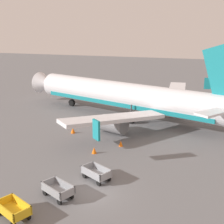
{
  "coord_description": "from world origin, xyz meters",
  "views": [
    {
      "loc": [
        8.24,
        -19.85,
        12.57
      ],
      "look_at": [
        -2.89,
        13.28,
        2.8
      ],
      "focal_mm": 48.85,
      "sensor_mm": 36.0,
      "label": 1
    }
  ],
  "objects_px": {
    "baggage_cart_third_in_row": "(96,173)",
    "traffic_cone_mid_apron": "(73,130)",
    "baggage_cart_nearest": "(13,209)",
    "traffic_cone_by_carts": "(121,143)",
    "airplane": "(131,97)",
    "traffic_cone_near_plane": "(94,150)",
    "baggage_cart_second_in_row": "(58,190)"
  },
  "relations": [
    {
      "from": "airplane",
      "to": "baggage_cart_third_in_row",
      "type": "distance_m",
      "value": 18.97
    },
    {
      "from": "traffic_cone_by_carts",
      "to": "traffic_cone_near_plane",
      "type": "bearing_deg",
      "value": -126.37
    },
    {
      "from": "baggage_cart_nearest",
      "to": "baggage_cart_second_in_row",
      "type": "bearing_deg",
      "value": 63.94
    },
    {
      "from": "baggage_cart_nearest",
      "to": "traffic_cone_by_carts",
      "type": "distance_m",
      "value": 15.05
    },
    {
      "from": "traffic_cone_near_plane",
      "to": "traffic_cone_mid_apron",
      "type": "xyz_separation_m",
      "value": [
        -4.79,
        4.97,
        0.02
      ]
    },
    {
      "from": "airplane",
      "to": "baggage_cart_second_in_row",
      "type": "xyz_separation_m",
      "value": [
        0.25,
        -22.22,
        -2.45
      ]
    },
    {
      "from": "traffic_cone_mid_apron",
      "to": "traffic_cone_by_carts",
      "type": "distance_m",
      "value": 7.17
    },
    {
      "from": "baggage_cart_third_in_row",
      "to": "traffic_cone_mid_apron",
      "type": "relative_size",
      "value": 4.92
    },
    {
      "from": "baggage_cart_nearest",
      "to": "baggage_cart_second_in_row",
      "type": "relative_size",
      "value": 1.01
    },
    {
      "from": "airplane",
      "to": "traffic_cone_by_carts",
      "type": "bearing_deg",
      "value": -80.49
    },
    {
      "from": "baggage_cart_third_in_row",
      "to": "baggage_cart_second_in_row",
      "type": "bearing_deg",
      "value": -116.86
    },
    {
      "from": "traffic_cone_by_carts",
      "to": "baggage_cart_nearest",
      "type": "bearing_deg",
      "value": -102.18
    },
    {
      "from": "airplane",
      "to": "baggage_cart_third_in_row",
      "type": "relative_size",
      "value": 10.58
    },
    {
      "from": "baggage_cart_second_in_row",
      "to": "traffic_cone_near_plane",
      "type": "bearing_deg",
      "value": 93.12
    },
    {
      "from": "baggage_cart_second_in_row",
      "to": "baggage_cart_nearest",
      "type": "bearing_deg",
      "value": -116.06
    },
    {
      "from": "baggage_cart_third_in_row",
      "to": "traffic_cone_near_plane",
      "type": "xyz_separation_m",
      "value": [
        -2.25,
        5.12,
        -0.27
      ]
    },
    {
      "from": "baggage_cart_third_in_row",
      "to": "traffic_cone_near_plane",
      "type": "relative_size",
      "value": 5.23
    },
    {
      "from": "baggage_cart_nearest",
      "to": "traffic_cone_mid_apron",
      "type": "height_order",
      "value": "baggage_cart_nearest"
    },
    {
      "from": "baggage_cart_third_in_row",
      "to": "baggage_cart_nearest",
      "type": "bearing_deg",
      "value": -116.47
    },
    {
      "from": "traffic_cone_near_plane",
      "to": "traffic_cone_mid_apron",
      "type": "height_order",
      "value": "traffic_cone_mid_apron"
    },
    {
      "from": "baggage_cart_nearest",
      "to": "traffic_cone_mid_apron",
      "type": "xyz_separation_m",
      "value": [
        -3.64,
        16.91,
        -0.25
      ]
    },
    {
      "from": "airplane",
      "to": "traffic_cone_mid_apron",
      "type": "relative_size",
      "value": 52.05
    },
    {
      "from": "baggage_cart_second_in_row",
      "to": "traffic_cone_mid_apron",
      "type": "xyz_separation_m",
      "value": [
        -5.26,
        13.61,
        -0.25
      ]
    },
    {
      "from": "traffic_cone_by_carts",
      "to": "baggage_cart_second_in_row",
      "type": "bearing_deg",
      "value": -97.79
    },
    {
      "from": "traffic_cone_mid_apron",
      "to": "traffic_cone_by_carts",
      "type": "relative_size",
      "value": 1.14
    },
    {
      "from": "baggage_cart_third_in_row",
      "to": "airplane",
      "type": "bearing_deg",
      "value": 96.22
    },
    {
      "from": "baggage_cart_nearest",
      "to": "traffic_cone_near_plane",
      "type": "height_order",
      "value": "baggage_cart_nearest"
    },
    {
      "from": "baggage_cart_third_in_row",
      "to": "traffic_cone_near_plane",
      "type": "bearing_deg",
      "value": 113.75
    },
    {
      "from": "baggage_cart_nearest",
      "to": "traffic_cone_by_carts",
      "type": "bearing_deg",
      "value": 77.82
    },
    {
      "from": "baggage_cart_nearest",
      "to": "baggage_cart_second_in_row",
      "type": "height_order",
      "value": "same"
    },
    {
      "from": "baggage_cart_second_in_row",
      "to": "traffic_cone_near_plane",
      "type": "xyz_separation_m",
      "value": [
        -0.47,
        8.64,
        -0.27
      ]
    },
    {
      "from": "traffic_cone_near_plane",
      "to": "traffic_cone_by_carts",
      "type": "bearing_deg",
      "value": 53.63
    }
  ]
}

